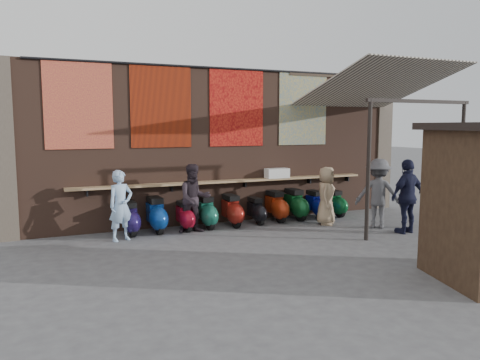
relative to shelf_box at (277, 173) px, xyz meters
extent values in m
plane|color=#474749|center=(-1.40, -2.30, -1.25)|extent=(70.00, 70.00, 0.00)
cube|color=brown|center=(-1.40, 0.40, 0.75)|extent=(10.00, 0.40, 4.00)
cube|color=#4C4238|center=(-6.60, 0.40, 0.75)|extent=(0.50, 0.50, 4.00)
cube|color=#4C4238|center=(3.80, 0.40, 0.75)|extent=(0.50, 0.50, 4.00)
cube|color=#9E7A51|center=(-1.40, 0.03, -0.15)|extent=(8.00, 0.32, 0.05)
cube|color=white|center=(0.00, 0.00, 0.00)|extent=(0.64, 0.29, 0.26)
cube|color=maroon|center=(-5.00, 0.18, 1.75)|extent=(1.50, 0.02, 2.00)
cube|color=red|center=(-3.10, 0.18, 1.75)|extent=(1.50, 0.02, 2.00)
cube|color=red|center=(-1.10, 0.18, 1.75)|extent=(1.50, 0.02, 2.00)
cube|color=#2B5F9E|center=(0.90, 0.18, 1.75)|extent=(1.50, 0.02, 2.00)
cylinder|color=black|center=(-1.40, 0.17, 2.73)|extent=(9.50, 0.06, 0.06)
imported|color=#9EC1E6|center=(-4.28, -0.73, -0.47)|extent=(0.66, 0.54, 1.57)
imported|color=#2B2128|center=(-2.56, -0.65, -0.44)|extent=(0.80, 0.63, 1.64)
imported|color=#171934|center=(2.02, -2.72, -0.38)|extent=(1.07, 0.55, 1.75)
imported|color=#515155|center=(1.79, -1.98, -0.39)|extent=(1.26, 1.21, 1.72)
imported|color=#9F8565|center=(0.82, -1.13, -0.51)|extent=(0.84, 0.86, 1.49)
cube|color=gold|center=(1.31, -5.19, 0.53)|extent=(1.17, 0.36, 0.50)
cube|color=#473321|center=(1.31, -5.19, -0.35)|extent=(1.84, 0.61, 0.06)
cube|color=beige|center=(2.10, -1.40, 2.30)|extent=(3.20, 3.28, 0.97)
cube|color=#33261C|center=(2.10, 0.19, 2.70)|extent=(3.30, 0.08, 0.12)
cube|color=black|center=(2.10, -2.90, 1.83)|extent=(3.00, 0.08, 0.08)
cylinder|color=black|center=(0.70, -2.90, 0.30)|extent=(0.09, 0.09, 3.10)
cylinder|color=black|center=(3.50, -2.90, 0.30)|extent=(0.09, 0.09, 3.10)
camera|label=1|loc=(-5.98, -11.07, 1.29)|focal=35.00mm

